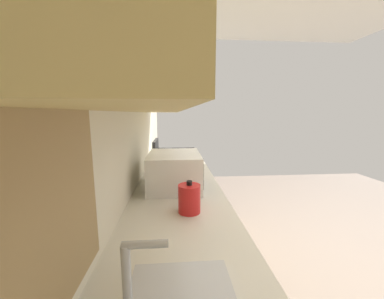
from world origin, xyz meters
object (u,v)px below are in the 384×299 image
Objects in this scene: bowl at (182,162)px; kettle at (189,198)px; microwave at (175,170)px; oven_range at (176,180)px.

kettle is (-1.14, -0.00, 0.04)m from bowl.
microwave is 0.46m from kettle.
bowl is 0.97× the size of kettle.
microwave is 2.60× the size of kettle.
bowl is at bearing 0.00° from kettle.
microwave is (-1.54, 0.01, 0.56)m from oven_range.
oven_range is at bearing 4.71° from bowl.
oven_range is 5.83× the size of kettle.
bowl is 1.15m from kettle.
oven_range reaches higher than bowl.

